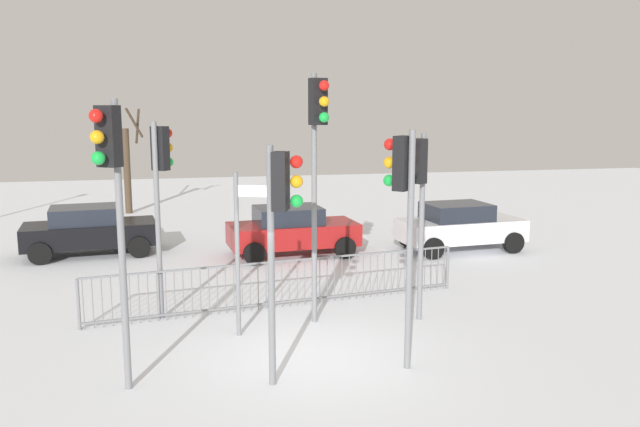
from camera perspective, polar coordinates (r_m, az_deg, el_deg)
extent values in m
plane|color=white|center=(11.86, -0.88, -12.49)|extent=(60.00, 60.00, 0.00)
cylinder|color=slate|center=(13.75, -14.07, -0.76)|extent=(0.11, 0.11, 4.12)
cube|color=black|center=(13.70, -13.88, 5.58)|extent=(0.39, 0.37, 0.90)
sphere|color=red|center=(13.88, -13.26, 6.89)|extent=(0.20, 0.20, 0.20)
sphere|color=orange|center=(13.89, -13.22, 5.66)|extent=(0.20, 0.20, 0.20)
sphere|color=green|center=(13.91, -13.17, 4.42)|extent=(0.20, 0.20, 0.20)
cylinder|color=slate|center=(10.19, -4.31, -4.82)|extent=(0.11, 0.11, 3.85)
cube|color=black|center=(9.90, -3.49, 2.85)|extent=(0.33, 0.38, 0.90)
sphere|color=red|center=(9.81, -2.09, 4.57)|extent=(0.20, 0.20, 0.20)
sphere|color=orange|center=(9.84, -2.08, 2.83)|extent=(0.20, 0.20, 0.20)
sphere|color=green|center=(9.88, -2.07, 1.10)|extent=(0.20, 0.20, 0.20)
cylinder|color=slate|center=(10.38, -17.04, -2.98)|extent=(0.11, 0.11, 4.54)
cube|color=black|center=(10.03, -18.10, 6.47)|extent=(0.39, 0.36, 0.90)
sphere|color=red|center=(9.83, -19.11, 8.12)|extent=(0.20, 0.20, 0.20)
sphere|color=orange|center=(9.84, -19.02, 6.38)|extent=(0.20, 0.20, 0.20)
sphere|color=green|center=(9.86, -18.93, 4.64)|extent=(0.20, 0.20, 0.20)
cylinder|color=slate|center=(13.06, -0.51, 1.09)|extent=(0.11, 0.11, 5.06)
cube|color=black|center=(12.77, -0.18, 9.82)|extent=(0.37, 0.30, 0.90)
sphere|color=red|center=(12.56, 0.36, 11.19)|extent=(0.20, 0.20, 0.20)
sphere|color=orange|center=(12.55, 0.36, 9.82)|extent=(0.20, 0.20, 0.20)
sphere|color=green|center=(12.55, 0.36, 8.46)|extent=(0.20, 0.20, 0.20)
cylinder|color=slate|center=(13.47, 8.90, -1.30)|extent=(0.11, 0.11, 3.89)
cube|color=black|center=(13.16, 8.61, 4.59)|extent=(0.35, 0.39, 0.90)
sphere|color=red|center=(12.94, 7.94, 5.86)|extent=(0.20, 0.20, 0.20)
sphere|color=orange|center=(12.96, 7.91, 4.53)|extent=(0.20, 0.20, 0.20)
sphere|color=green|center=(12.99, 7.88, 3.21)|extent=(0.20, 0.20, 0.20)
cylinder|color=slate|center=(10.88, 7.90, -3.41)|extent=(0.11, 0.11, 4.05)
cube|color=black|center=(10.73, 7.30, 4.40)|extent=(0.38, 0.38, 0.90)
sphere|color=red|center=(10.83, 6.16, 6.06)|extent=(0.20, 0.20, 0.20)
sphere|color=orange|center=(10.85, 6.13, 4.48)|extent=(0.20, 0.20, 0.20)
sphere|color=green|center=(10.88, 6.11, 2.90)|extent=(0.20, 0.20, 0.20)
cylinder|color=slate|center=(12.53, -7.28, -3.67)|extent=(0.09, 0.09, 3.20)
cube|color=white|center=(12.21, -5.62, 1.98)|extent=(0.66, 0.28, 0.22)
cube|color=slate|center=(14.32, -3.40, -4.21)|extent=(8.38, 1.26, 0.04)
cube|color=slate|center=(14.57, -3.37, -7.77)|extent=(8.38, 1.26, 0.04)
cylinder|color=slate|center=(13.87, -20.11, -7.49)|extent=(0.02, 0.02, 1.05)
cylinder|color=slate|center=(13.87, -19.36, -7.45)|extent=(0.02, 0.02, 1.05)
cylinder|color=slate|center=(13.87, -18.61, -7.41)|extent=(0.02, 0.02, 1.05)
cylinder|color=slate|center=(13.88, -17.86, -7.36)|extent=(0.02, 0.02, 1.05)
cylinder|color=slate|center=(13.89, -17.11, -7.31)|extent=(0.02, 0.02, 1.05)
cylinder|color=slate|center=(13.89, -16.37, -7.27)|extent=(0.02, 0.02, 1.05)
cylinder|color=slate|center=(13.91, -15.62, -7.22)|extent=(0.02, 0.02, 1.05)
cylinder|color=slate|center=(13.92, -14.88, -7.17)|extent=(0.02, 0.02, 1.05)
cylinder|color=slate|center=(13.94, -14.14, -7.11)|extent=(0.02, 0.02, 1.05)
cylinder|color=slate|center=(13.96, -13.40, -7.06)|extent=(0.02, 0.02, 1.05)
cylinder|color=slate|center=(13.98, -12.66, -7.01)|extent=(0.02, 0.02, 1.05)
cylinder|color=slate|center=(14.00, -11.93, -6.95)|extent=(0.02, 0.02, 1.05)
cylinder|color=slate|center=(14.03, -11.19, -6.90)|extent=(0.02, 0.02, 1.05)
cylinder|color=slate|center=(14.05, -10.46, -6.84)|extent=(0.02, 0.02, 1.05)
cylinder|color=slate|center=(14.08, -9.74, -6.78)|extent=(0.02, 0.02, 1.05)
cylinder|color=slate|center=(14.12, -9.02, -6.73)|extent=(0.02, 0.02, 1.05)
cylinder|color=slate|center=(14.15, -8.30, -6.67)|extent=(0.02, 0.02, 1.05)
cylinder|color=slate|center=(14.19, -7.58, -6.61)|extent=(0.02, 0.02, 1.05)
cylinder|color=slate|center=(14.23, -6.87, -6.55)|extent=(0.02, 0.02, 1.05)
cylinder|color=slate|center=(14.27, -6.16, -6.49)|extent=(0.02, 0.02, 1.05)
cylinder|color=slate|center=(14.31, -5.46, -6.42)|extent=(0.02, 0.02, 1.05)
cylinder|color=slate|center=(14.36, -4.76, -6.36)|extent=(0.02, 0.02, 1.05)
cylinder|color=slate|center=(14.41, -4.07, -6.30)|extent=(0.02, 0.02, 1.05)
cylinder|color=slate|center=(14.45, -3.38, -6.24)|extent=(0.02, 0.02, 1.05)
cylinder|color=slate|center=(14.51, -2.70, -6.17)|extent=(0.02, 0.02, 1.05)
cylinder|color=slate|center=(14.56, -2.02, -6.11)|extent=(0.02, 0.02, 1.05)
cylinder|color=slate|center=(14.62, -1.35, -6.05)|extent=(0.02, 0.02, 1.05)
cylinder|color=slate|center=(14.67, -0.68, -5.98)|extent=(0.02, 0.02, 1.05)
cylinder|color=slate|center=(14.73, -0.02, -5.92)|extent=(0.02, 0.02, 1.05)
cylinder|color=slate|center=(14.80, 0.64, -5.85)|extent=(0.02, 0.02, 1.05)
cylinder|color=slate|center=(14.86, 1.29, -5.78)|extent=(0.02, 0.02, 1.05)
cylinder|color=slate|center=(14.92, 1.94, -5.72)|extent=(0.02, 0.02, 1.05)
cylinder|color=slate|center=(14.99, 2.58, -5.65)|extent=(0.02, 0.02, 1.05)
cylinder|color=slate|center=(15.06, 3.21, -5.59)|extent=(0.02, 0.02, 1.05)
cylinder|color=slate|center=(15.13, 3.84, -5.52)|extent=(0.02, 0.02, 1.05)
cylinder|color=slate|center=(15.21, 4.46, -5.46)|extent=(0.02, 0.02, 1.05)
cylinder|color=slate|center=(15.28, 5.08, -5.39)|extent=(0.02, 0.02, 1.05)
cylinder|color=slate|center=(15.36, 5.68, -5.32)|extent=(0.02, 0.02, 1.05)
cylinder|color=slate|center=(15.43, 6.29, -5.26)|extent=(0.02, 0.02, 1.05)
cylinder|color=slate|center=(15.51, 6.88, -5.19)|extent=(0.02, 0.02, 1.05)
cylinder|color=slate|center=(15.60, 7.47, -5.13)|extent=(0.02, 0.02, 1.05)
cylinder|color=slate|center=(15.68, 8.06, -5.06)|extent=(0.02, 0.02, 1.05)
cylinder|color=slate|center=(15.76, 8.64, -5.00)|extent=(0.02, 0.02, 1.05)
cylinder|color=slate|center=(15.85, 9.21, -4.93)|extent=(0.02, 0.02, 1.05)
cylinder|color=slate|center=(15.94, 9.77, -4.87)|extent=(0.02, 0.02, 1.05)
cylinder|color=slate|center=(16.03, 10.33, -4.80)|extent=(0.02, 0.02, 1.05)
cylinder|color=slate|center=(16.12, 10.88, -4.74)|extent=(0.02, 0.02, 1.05)
cylinder|color=slate|center=(13.87, -20.48, -7.52)|extent=(0.06, 0.06, 1.05)
cylinder|color=slate|center=(16.16, 11.16, -4.71)|extent=(0.06, 0.06, 1.05)
cube|color=silver|center=(20.52, 12.23, -1.39)|extent=(3.93, 2.02, 0.65)
cube|color=#1E232D|center=(20.35, 11.92, 0.11)|extent=(2.02, 1.66, 0.55)
cylinder|color=black|center=(21.97, 14.20, -1.61)|extent=(0.66, 0.27, 0.64)
cylinder|color=black|center=(20.57, 16.65, -2.47)|extent=(0.66, 0.27, 0.64)
cylinder|color=black|center=(20.71, 7.79, -2.07)|extent=(0.66, 0.27, 0.64)
cylinder|color=black|center=(19.22, 9.92, -3.03)|extent=(0.66, 0.27, 0.64)
cube|color=black|center=(20.60, -19.55, -1.68)|extent=(3.97, 2.12, 0.65)
cube|color=#1E232D|center=(20.51, -20.05, -0.19)|extent=(2.06, 1.71, 0.55)
cylinder|color=black|center=(21.52, -15.89, -1.92)|extent=(0.66, 0.29, 0.64)
cylinder|color=black|center=(19.85, -15.63, -2.85)|extent=(0.66, 0.29, 0.64)
cylinder|color=black|center=(21.57, -23.07, -2.29)|extent=(0.66, 0.29, 0.64)
cylinder|color=black|center=(19.91, -23.41, -3.25)|extent=(0.66, 0.29, 0.64)
cube|color=maroon|center=(19.40, -2.39, -1.80)|extent=(3.92, 1.99, 0.65)
cube|color=#1E232D|center=(19.26, -2.84, -0.22)|extent=(2.01, 1.65, 0.55)
cylinder|color=black|center=(20.63, 0.67, -2.03)|extent=(0.66, 0.27, 0.64)
cylinder|color=black|center=(19.05, 2.19, -3.01)|extent=(0.66, 0.27, 0.64)
cylinder|color=black|center=(20.00, -6.74, -2.46)|extent=(0.66, 0.27, 0.64)
cylinder|color=black|center=(18.37, -5.82, -3.52)|extent=(0.66, 0.27, 0.64)
cylinder|color=#473828|center=(27.98, -16.61, 3.58)|extent=(0.28, 0.28, 3.51)
cylinder|color=#473828|center=(27.74, -18.23, 7.06)|extent=(0.49, 1.45, 1.05)
cylinder|color=#473828|center=(27.93, -15.76, 7.38)|extent=(0.32, 1.08, 1.46)
cylinder|color=#473828|center=(27.56, -16.02, 7.67)|extent=(0.67, 0.91, 1.23)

